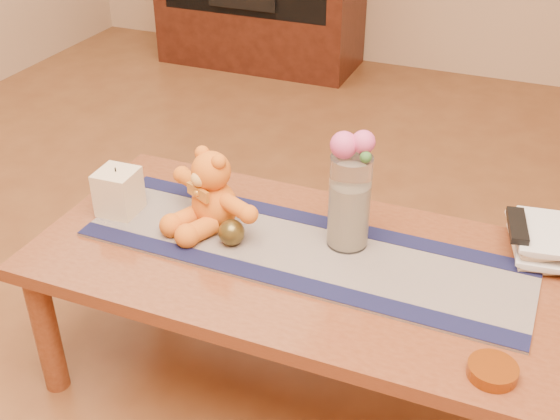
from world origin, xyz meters
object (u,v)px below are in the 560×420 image
at_px(pillar_candle, 118,192).
at_px(glass_vase, 349,202).
at_px(bronze_ball, 231,232).
at_px(teddy_bear, 214,190).
at_px(amber_dish, 492,371).
at_px(book_bottom, 512,247).
at_px(tv_remote, 517,225).

bearing_deg(pillar_candle, glass_vase, 7.97).
bearing_deg(bronze_ball, teddy_bear, 139.08).
xyz_separation_m(glass_vase, amber_dish, (0.43, -0.35, -0.12)).
bearing_deg(teddy_bear, glass_vase, 31.31).
bearing_deg(bronze_ball, glass_vase, 22.79).
height_order(bronze_ball, book_bottom, bronze_ball).
distance_m(teddy_bear, tv_remote, 0.81).
height_order(teddy_bear, tv_remote, teddy_bear).
distance_m(pillar_candle, glass_vase, 0.67).
bearing_deg(teddy_bear, book_bottom, 38.25).
bearing_deg(book_bottom, pillar_candle, 178.59).
xyz_separation_m(pillar_candle, tv_remote, (1.07, 0.23, 0.01)).
relative_size(teddy_bear, pillar_candle, 2.45).
bearing_deg(tv_remote, bronze_ball, -170.87).
relative_size(glass_vase, tv_remote, 1.62).
xyz_separation_m(pillar_candle, amber_dish, (1.09, -0.25, -0.06)).
relative_size(pillar_candle, bronze_ball, 1.81).
relative_size(book_bottom, amber_dish, 2.10).
bearing_deg(bronze_ball, amber_dish, -17.49).
relative_size(book_bottom, tv_remote, 1.39).
xyz_separation_m(tv_remote, amber_dish, (0.01, -0.48, -0.07)).
xyz_separation_m(teddy_bear, book_bottom, (0.79, 0.19, -0.10)).
relative_size(tv_remote, amber_dish, 1.51).
bearing_deg(amber_dish, bronze_ball, 162.51).
bearing_deg(book_bottom, amber_dish, -102.21).
height_order(glass_vase, tv_remote, glass_vase).
xyz_separation_m(teddy_bear, tv_remote, (0.79, 0.18, -0.03)).
height_order(teddy_bear, book_bottom, teddy_bear).
distance_m(teddy_bear, bronze_ball, 0.14).
distance_m(teddy_bear, book_bottom, 0.82).
xyz_separation_m(pillar_candle, glass_vase, (0.66, 0.09, 0.07)).
bearing_deg(book_bottom, glass_vase, -174.47).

